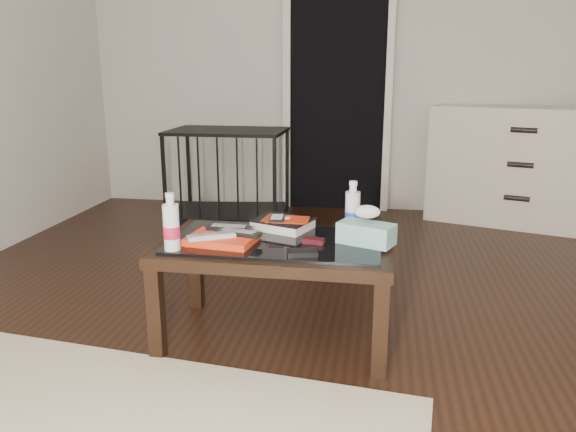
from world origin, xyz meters
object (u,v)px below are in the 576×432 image
Objects in this scene: water_bottle_right at (353,207)px; dresser at (512,166)px; coffee_table at (276,254)px; water_bottle_left at (171,222)px; textbook at (283,224)px; pet_crate at (229,190)px; tissue_box at (366,233)px.

dresser is at bearing 61.60° from water_bottle_right.
water_bottle_left is at bearing -152.92° from coffee_table.
water_bottle_right is at bearing 17.60° from textbook.
pet_crate reaches higher than coffee_table.
textbook is 1.05× the size of water_bottle_right.
dresser is 2.46m from tissue_box.
dresser reaches higher than textbook.
coffee_table is 4.35× the size of tissue_box.
water_bottle_left is at bearing -109.07° from dresser.
dresser is 5.44× the size of water_bottle_right.
textbook is 0.33m from water_bottle_right.
tissue_box is (0.78, 0.21, -0.07)m from water_bottle_left.
pet_crate reaches higher than water_bottle_right.
textbook is at bearing 89.99° from coffee_table.
water_bottle_left reaches higher than coffee_table.
water_bottle_left is (-1.83, -2.43, 0.13)m from dresser.
water_bottle_left is (-0.40, -0.20, 0.18)m from coffee_table.
dresser is at bearing 75.16° from textbook.
textbook is at bearing 43.48° from water_bottle_left.
water_bottle_left is 1.03× the size of tissue_box.
pet_crate is at bearing -156.11° from dresser.
textbook is at bearing 177.48° from water_bottle_right.
water_bottle_right is 1.03× the size of tissue_box.
coffee_table is 4.00× the size of textbook.
coffee_table is 4.20× the size of water_bottle_left.
water_bottle_right reaches higher than textbook.
textbook is 0.55m from water_bottle_left.
tissue_box is at bearing -68.76° from pet_crate.
textbook is at bearing -76.07° from pet_crate.
water_bottle_left reaches higher than textbook.
coffee_table is at bearing -156.76° from tissue_box.
tissue_box is at bearing 1.15° from coffee_table.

